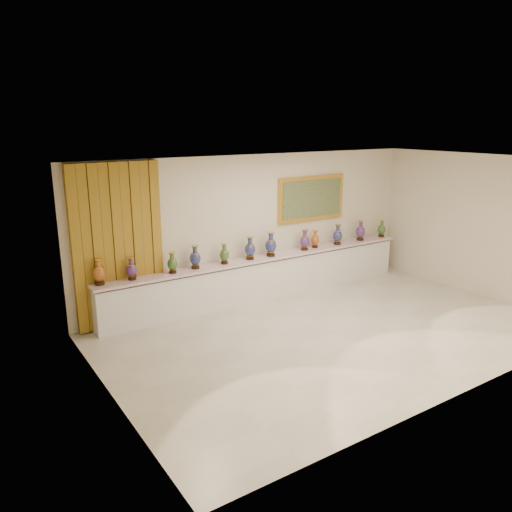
{
  "coord_description": "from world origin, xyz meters",
  "views": [
    {
      "loc": [
        -5.7,
        -6.09,
        3.64
      ],
      "look_at": [
        -0.58,
        1.7,
        1.12
      ],
      "focal_mm": 35.0,
      "sensor_mm": 36.0,
      "label": 1
    }
  ],
  "objects_px": {
    "counter": "(264,277)",
    "vase_0": "(99,273)",
    "vase_1": "(132,270)",
    "vase_2": "(172,264)"
  },
  "relations": [
    {
      "from": "counter",
      "to": "vase_1",
      "type": "relative_size",
      "value": 17.44
    },
    {
      "from": "counter",
      "to": "vase_0",
      "type": "bearing_deg",
      "value": 179.94
    },
    {
      "from": "counter",
      "to": "vase_1",
      "type": "bearing_deg",
      "value": -179.54
    },
    {
      "from": "counter",
      "to": "vase_2",
      "type": "xyz_separation_m",
      "value": [
        -2.1,
        -0.05,
        0.64
      ]
    },
    {
      "from": "counter",
      "to": "vase_0",
      "type": "distance_m",
      "value": 3.52
    },
    {
      "from": "vase_0",
      "to": "counter",
      "type": "bearing_deg",
      "value": -0.06
    },
    {
      "from": "counter",
      "to": "vase_0",
      "type": "height_order",
      "value": "vase_0"
    },
    {
      "from": "vase_0",
      "to": "vase_2",
      "type": "distance_m",
      "value": 1.35
    },
    {
      "from": "vase_0",
      "to": "vase_1",
      "type": "height_order",
      "value": "vase_0"
    },
    {
      "from": "vase_2",
      "to": "counter",
      "type": "bearing_deg",
      "value": 1.31
    }
  ]
}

